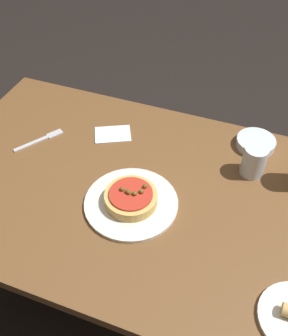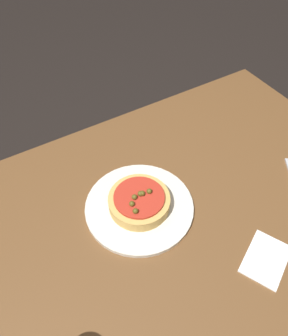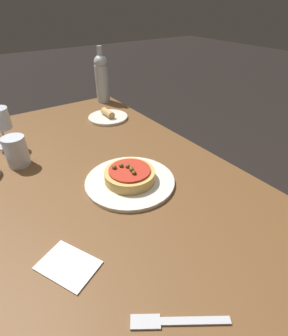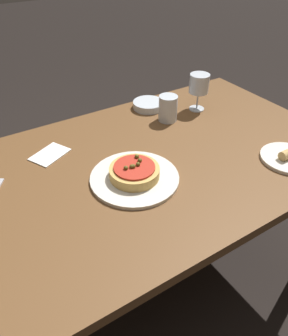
{
  "view_description": "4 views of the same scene",
  "coord_description": "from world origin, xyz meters",
  "px_view_note": "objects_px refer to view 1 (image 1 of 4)",
  "views": [
    {
      "loc": [
        0.24,
        -0.75,
        1.62
      ],
      "look_at": [
        -0.04,
        -0.01,
        0.82
      ],
      "focal_mm": 42.0,
      "sensor_mm": 36.0,
      "label": 1
    },
    {
      "loc": [
        0.17,
        0.35,
        1.42
      ],
      "look_at": [
        -0.1,
        -0.1,
        0.81
      ],
      "focal_mm": 35.0,
      "sensor_mm": 36.0,
      "label": 2
    },
    {
      "loc": [
        -0.63,
        0.27,
        1.21
      ],
      "look_at": [
        -0.07,
        -0.11,
        0.76
      ],
      "focal_mm": 28.0,
      "sensor_mm": 36.0,
      "label": 3
    },
    {
      "loc": [
        -0.46,
        -0.75,
        1.36
      ],
      "look_at": [
        -0.06,
        -0.12,
        0.8
      ],
      "focal_mm": 35.0,
      "sensor_mm": 36.0,
      "label": 4
    }
  ],
  "objects_px": {
    "water_cup": "(254,161)",
    "side_bowl": "(256,143)",
    "dinner_plate": "(131,203)",
    "fork": "(42,139)",
    "dining_table": "(157,211)",
    "pizza": "(131,198)"
  },
  "relations": [
    {
      "from": "water_cup",
      "to": "side_bowl",
      "type": "xyz_separation_m",
      "value": [
        -0.01,
        0.13,
        -0.04
      ]
    },
    {
      "from": "dinner_plate",
      "to": "water_cup",
      "type": "relative_size",
      "value": 2.68
    },
    {
      "from": "fork",
      "to": "dinner_plate",
      "type": "bearing_deg",
      "value": -77.99
    },
    {
      "from": "dinner_plate",
      "to": "dining_table",
      "type": "bearing_deg",
      "value": 46.61
    },
    {
      "from": "side_bowl",
      "to": "fork",
      "type": "relative_size",
      "value": 0.81
    },
    {
      "from": "dinner_plate",
      "to": "pizza",
      "type": "height_order",
      "value": "pizza"
    },
    {
      "from": "dinner_plate",
      "to": "water_cup",
      "type": "height_order",
      "value": "water_cup"
    },
    {
      "from": "dining_table",
      "to": "pizza",
      "type": "relative_size",
      "value": 9.45
    },
    {
      "from": "water_cup",
      "to": "dining_table",
      "type": "bearing_deg",
      "value": -142.24
    },
    {
      "from": "water_cup",
      "to": "dinner_plate",
      "type": "bearing_deg",
      "value": -140.3
    },
    {
      "from": "dining_table",
      "to": "fork",
      "type": "distance_m",
      "value": 0.48
    },
    {
      "from": "dining_table",
      "to": "side_bowl",
      "type": "bearing_deg",
      "value": 53.41
    },
    {
      "from": "dining_table",
      "to": "dinner_plate",
      "type": "bearing_deg",
      "value": -133.39
    },
    {
      "from": "water_cup",
      "to": "fork",
      "type": "distance_m",
      "value": 0.72
    },
    {
      "from": "dinner_plate",
      "to": "fork",
      "type": "height_order",
      "value": "dinner_plate"
    },
    {
      "from": "dining_table",
      "to": "fork",
      "type": "xyz_separation_m",
      "value": [
        -0.46,
        0.09,
        0.09
      ]
    },
    {
      "from": "side_bowl",
      "to": "dining_table",
      "type": "bearing_deg",
      "value": -126.59
    },
    {
      "from": "pizza",
      "to": "water_cup",
      "type": "height_order",
      "value": "water_cup"
    },
    {
      "from": "dinner_plate",
      "to": "side_bowl",
      "type": "bearing_deg",
      "value": 52.19
    },
    {
      "from": "dinner_plate",
      "to": "side_bowl",
      "type": "height_order",
      "value": "side_bowl"
    },
    {
      "from": "pizza",
      "to": "fork",
      "type": "relative_size",
      "value": 0.97
    },
    {
      "from": "pizza",
      "to": "side_bowl",
      "type": "height_order",
      "value": "pizza"
    }
  ]
}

